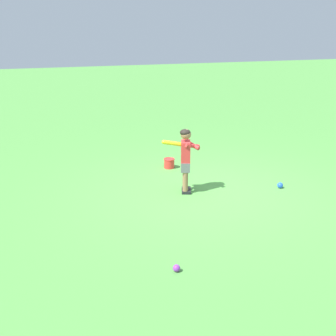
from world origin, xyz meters
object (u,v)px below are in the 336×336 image
Objects in this scene: play_ball_far_left at (176,268)px; toy_bucket at (169,163)px; play_ball_behind_batter at (280,185)px; child_batter at (185,155)px.

toy_bucket is (3.64, -0.99, 0.05)m from play_ball_far_left.
play_ball_far_left is at bearing 164.79° from toy_bucket.
child_batter is at bearing 79.64° from play_ball_behind_batter.
toy_bucket reaches higher than play_ball_far_left.
child_batter is at bearing 175.33° from toy_bucket.
toy_bucket is (1.28, -0.11, -0.55)m from child_batter.
play_ball_far_left is at bearing 129.46° from play_ball_behind_batter.
child_batter is 10.79× the size of play_ball_behind_batter.
child_batter is 5.00× the size of toy_bucket.
toy_bucket is (1.58, 1.52, 0.05)m from play_ball_behind_batter.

